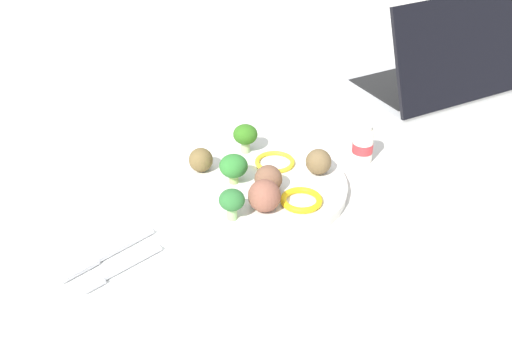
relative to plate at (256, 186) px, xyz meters
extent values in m
plane|color=silver|center=(0.00, 0.00, -0.01)|extent=(4.00, 4.00, 0.00)
cylinder|color=white|center=(0.00, 0.00, 0.00)|extent=(0.28, 0.28, 0.02)
cylinder|color=#A1C182|center=(-0.04, -0.08, 0.02)|extent=(0.01, 0.01, 0.02)
ellipsoid|color=#326D1B|center=(-0.04, -0.08, 0.04)|extent=(0.04, 0.04, 0.03)
cylinder|color=#A1CC6A|center=(0.03, -0.02, 0.01)|extent=(0.01, 0.01, 0.01)
ellipsoid|color=#2E752E|center=(0.03, -0.02, 0.04)|extent=(0.04, 0.04, 0.03)
cylinder|color=#99CF7B|center=(0.08, 0.06, 0.02)|extent=(0.01, 0.01, 0.02)
ellipsoid|color=#2C6A30|center=(0.08, 0.06, 0.04)|extent=(0.04, 0.04, 0.03)
sphere|color=brown|center=(0.05, -0.08, 0.03)|extent=(0.04, 0.04, 0.04)
sphere|color=brown|center=(-0.09, 0.04, 0.03)|extent=(0.04, 0.04, 0.04)
sphere|color=brown|center=(0.03, 0.07, 0.03)|extent=(0.05, 0.05, 0.05)
sphere|color=brown|center=(0.00, 0.03, 0.03)|extent=(0.04, 0.04, 0.04)
torus|color=yellow|center=(-0.06, -0.02, 0.01)|extent=(0.09, 0.09, 0.01)
torus|color=yellow|center=(-0.02, 0.08, 0.01)|extent=(0.07, 0.07, 0.01)
cube|color=white|center=(0.25, 0.03, -0.01)|extent=(0.18, 0.13, 0.01)
cube|color=silver|center=(0.24, 0.05, 0.00)|extent=(0.09, 0.02, 0.01)
cube|color=silver|center=(0.30, 0.05, 0.00)|extent=(0.03, 0.03, 0.01)
cube|color=silver|center=(0.23, 0.01, 0.00)|extent=(0.09, 0.02, 0.01)
cube|color=silver|center=(0.30, 0.02, 0.00)|extent=(0.06, 0.03, 0.01)
cylinder|color=white|center=(-0.19, 0.03, 0.02)|extent=(0.03, 0.03, 0.06)
cylinder|color=red|center=(-0.19, 0.03, 0.02)|extent=(0.03, 0.03, 0.02)
cylinder|color=silver|center=(-0.19, 0.03, 0.05)|extent=(0.02, 0.02, 0.01)
cube|color=#B8B8B8|center=(-0.50, -0.09, 0.00)|extent=(0.35, 0.26, 0.02)
cube|color=black|center=(-0.50, -0.09, 0.01)|extent=(0.30, 0.20, 0.00)
cube|color=black|center=(-0.49, -0.02, 0.10)|extent=(0.32, 0.12, 0.19)
camera|label=1|loc=(0.49, 0.66, 0.55)|focal=45.10mm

